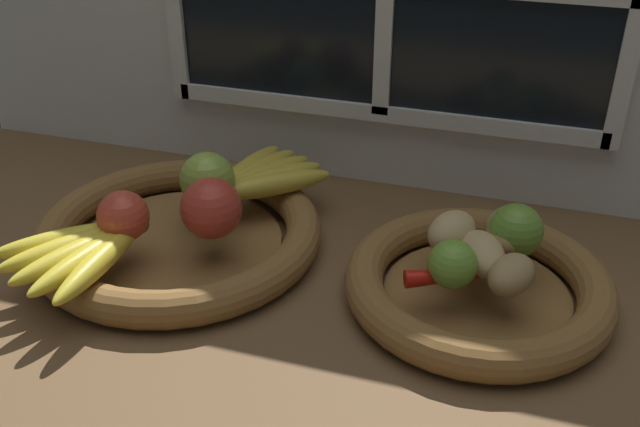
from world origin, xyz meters
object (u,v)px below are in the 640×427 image
at_px(banana_bunch_back, 260,177).
at_px(fruit_bowl_right, 478,285).
at_px(potato_oblong, 452,232).
at_px(apple_red_right, 212,207).
at_px(chili_pepper, 466,275).
at_px(apple_green_back, 207,179).
at_px(potato_small, 511,275).
at_px(fruit_bowl_left, 179,233).
at_px(banana_bunch_front, 82,251).
at_px(lime_far, 516,231).
at_px(lime_near, 453,264).
at_px(potato_large, 482,254).
at_px(potato_back, 506,232).
at_px(apple_red_front, 123,216).

bearing_deg(banana_bunch_back, fruit_bowl_right, -19.11).
bearing_deg(potato_oblong, apple_red_right, -169.56).
xyz_separation_m(apple_red_right, chili_pepper, (0.32, -0.01, -0.03)).
distance_m(apple_green_back, potato_small, 0.41).
bearing_deg(fruit_bowl_left, apple_red_right, -19.37).
bearing_deg(apple_red_right, chili_pepper, -2.29).
xyz_separation_m(apple_green_back, banana_bunch_front, (-0.09, -0.17, -0.02)).
height_order(fruit_bowl_left, lime_far, lime_far).
bearing_deg(lime_near, apple_red_right, 176.11).
relative_size(banana_bunch_back, potato_large, 2.24).
bearing_deg(potato_oblong, banana_bunch_front, -159.45).
distance_m(fruit_bowl_left, apple_green_back, 0.08).
bearing_deg(potato_large, apple_green_back, 172.91).
distance_m(banana_bunch_front, potato_small, 0.50).
bearing_deg(apple_green_back, lime_far, -0.41).
relative_size(banana_bunch_back, lime_near, 3.29).
distance_m(fruit_bowl_left, chili_pepper, 0.38).
distance_m(apple_red_right, potato_oblong, 0.29).
bearing_deg(fruit_bowl_right, potato_back, 65.56).
bearing_deg(banana_bunch_back, chili_pepper, -25.42).
height_order(banana_bunch_front, potato_oblong, potato_oblong).
bearing_deg(apple_green_back, potato_small, -11.38).
relative_size(apple_green_back, apple_red_right, 0.96).
height_order(fruit_bowl_left, potato_oblong, potato_oblong).
distance_m(potato_oblong, chili_pepper, 0.07).
height_order(fruit_bowl_left, banana_bunch_front, banana_bunch_front).
bearing_deg(fruit_bowl_left, potato_large, -0.00).
height_order(fruit_bowl_left, lime_near, lime_near).
xyz_separation_m(potato_oblong, lime_far, (0.07, 0.01, 0.01)).
xyz_separation_m(fruit_bowl_right, potato_oblong, (-0.04, 0.03, 0.05)).
relative_size(fruit_bowl_left, lime_far, 5.84).
bearing_deg(fruit_bowl_right, lime_far, 52.13).
relative_size(potato_oblong, lime_far, 1.13).
relative_size(apple_red_front, banana_bunch_back, 0.35).
bearing_deg(potato_oblong, lime_far, 9.25).
xyz_separation_m(banana_bunch_back, lime_near, (0.29, -0.15, 0.01)).
height_order(banana_bunch_front, banana_bunch_back, banana_bunch_back).
bearing_deg(fruit_bowl_right, lime_near, -123.69).
distance_m(banana_bunch_back, potato_oblong, 0.29).
bearing_deg(apple_red_front, potato_oblong, 13.88).
xyz_separation_m(apple_green_back, potato_large, (0.37, -0.05, -0.02)).
bearing_deg(apple_red_right, banana_bunch_back, 85.54).
bearing_deg(apple_red_front, potato_back, 14.17).
bearing_deg(potato_large, potato_oblong, 142.13).
distance_m(apple_green_back, lime_near, 0.35).
height_order(banana_bunch_back, potato_large, potato_large).
relative_size(apple_red_front, potato_back, 0.80).
bearing_deg(potato_back, apple_green_back, -179.57).
bearing_deg(fruit_bowl_right, chili_pepper, -110.06).
distance_m(apple_green_back, chili_pepper, 0.36).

